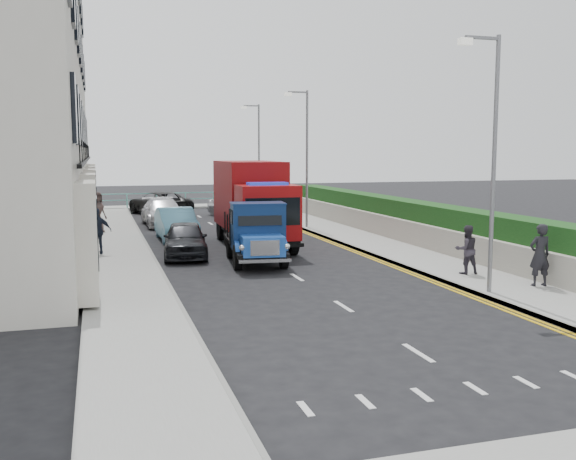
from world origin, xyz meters
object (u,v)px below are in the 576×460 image
object	(u,v)px
red_lorry	(253,201)
pedestrian_east_near	(540,255)
lamp_mid	(305,151)
lamp_far	(257,151)
bedford_lorry	(257,237)
parked_car_front	(185,239)
lamp_near	(490,150)

from	to	relation	value
red_lorry	pedestrian_east_near	distance (m)	12.29
lamp_mid	lamp_far	world-z (taller)	same
bedford_lorry	red_lorry	size ratio (longest dim) A/B	0.70
lamp_far	parked_car_front	size ratio (longest dim) A/B	1.78
lamp_far	red_lorry	xyz separation A→B (m)	(-3.91, -14.98, -2.11)
lamp_mid	parked_car_front	distance (m)	10.45
red_lorry	pedestrian_east_near	world-z (taller)	red_lorry
lamp_mid	bedford_lorry	distance (m)	11.11
bedford_lorry	parked_car_front	distance (m)	3.35
bedford_lorry	lamp_near	bearing A→B (deg)	-47.01
lamp_near	pedestrian_east_near	bearing A→B (deg)	7.32
parked_car_front	pedestrian_east_near	world-z (taller)	pedestrian_east_near
lamp_far	bedford_lorry	size ratio (longest dim) A/B	1.47
parked_car_front	bedford_lorry	bearing A→B (deg)	-42.62
lamp_far	red_lorry	size ratio (longest dim) A/B	1.02
lamp_mid	lamp_near	bearing A→B (deg)	-90.00
lamp_mid	lamp_far	size ratio (longest dim) A/B	1.00
lamp_far	pedestrian_east_near	size ratio (longest dim) A/B	3.89
parked_car_front	lamp_mid	bearing A→B (deg)	51.80
red_lorry	parked_car_front	world-z (taller)	red_lorry
lamp_mid	parked_car_front	world-z (taller)	lamp_mid
lamp_near	bedford_lorry	world-z (taller)	lamp_near
lamp_mid	red_lorry	bearing A→B (deg)	-128.18
red_lorry	parked_car_front	xyz separation A→B (m)	(-3.10, -2.02, -1.22)
lamp_mid	red_lorry	distance (m)	6.68
lamp_near	red_lorry	world-z (taller)	lamp_near
bedford_lorry	parked_car_front	size ratio (longest dim) A/B	1.21
red_lorry	parked_car_front	distance (m)	3.90
lamp_near	pedestrian_east_near	xyz separation A→B (m)	(1.92, 0.25, -2.98)
lamp_mid	bedford_lorry	size ratio (longest dim) A/B	1.47
parked_car_front	lamp_far	bearing A→B (deg)	74.44
lamp_far	pedestrian_east_near	xyz separation A→B (m)	(1.92, -25.75, -2.98)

